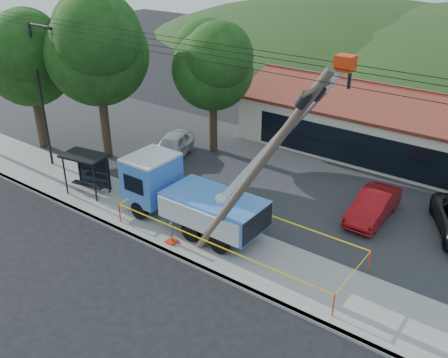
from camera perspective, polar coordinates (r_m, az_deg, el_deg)
ground at (r=21.97m, az=-7.52°, el=-12.21°), size 120.00×120.00×0.00m
curb at (r=23.13m, az=-3.93°, el=-9.51°), size 60.00×0.25×0.15m
sidewalk at (r=24.34m, az=-1.03°, el=-7.41°), size 60.00×4.00×0.15m
parking_lot at (r=30.21m, az=8.21°, el=-0.52°), size 60.00×12.00×0.10m
strip_mall at (r=35.07m, az=20.57°, el=5.19°), size 22.50×8.53×4.67m
streetlight at (r=32.25m, az=-20.13°, el=9.93°), size 2.13×0.22×9.00m
tree_west_near at (r=32.07m, az=-14.41°, el=14.73°), size 7.56×6.72×10.80m
tree_west_far at (r=35.39m, az=-21.51°, el=13.17°), size 6.84×6.08×9.48m
tree_lot at (r=32.45m, az=-1.32°, el=13.28°), size 6.30×5.60×8.94m
hill_west at (r=73.62m, az=14.48°, el=15.09°), size 78.40×56.00×28.00m
utility_truck at (r=24.97m, az=-4.02°, el=-1.77°), size 11.65×4.18×9.66m
leaning_pole at (r=19.84m, az=4.12°, el=1.61°), size 6.18×1.95×9.58m
bus_shelter at (r=29.04m, az=-15.38°, el=1.65°), size 2.71×1.94×2.40m
caution_tape at (r=23.76m, az=1.24°, el=-5.83°), size 11.99×3.69×1.07m
car_silver at (r=33.45m, az=-5.87°, el=2.31°), size 3.40×5.04×1.59m
car_red at (r=27.50m, az=16.46°, el=-4.45°), size 1.59×4.47×1.47m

